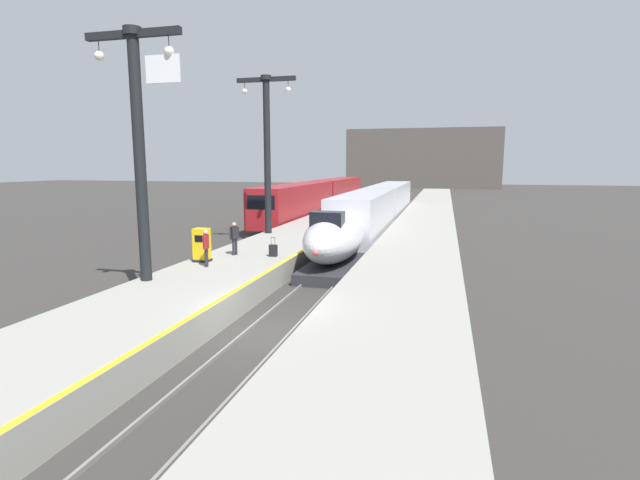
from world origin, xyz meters
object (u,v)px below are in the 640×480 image
(passenger_mid_platform, at_px, (206,245))
(ticket_machine_yellow, at_px, (202,246))
(regional_train_adjacent, at_px, (320,196))
(station_column_mid, at_px, (267,141))
(passenger_near_edge, at_px, (234,236))
(rolling_suitcase, at_px, (273,251))
(station_column_near, at_px, (139,131))
(highspeed_train_main, at_px, (375,210))

(passenger_mid_platform, height_order, ticket_machine_yellow, passenger_mid_platform)
(passenger_mid_platform, relative_size, ticket_machine_yellow, 1.06)
(regional_train_adjacent, xyz_separation_m, station_column_mid, (2.20, -22.37, 5.02))
(regional_train_adjacent, bearing_deg, passenger_near_edge, -83.69)
(passenger_near_edge, xyz_separation_m, passenger_mid_platform, (-0.04, -2.95, 0.00))
(regional_train_adjacent, height_order, passenger_mid_platform, regional_train_adjacent)
(regional_train_adjacent, distance_m, passenger_near_edge, 30.46)
(regional_train_adjacent, bearing_deg, rolling_suitcase, -79.86)
(ticket_machine_yellow, bearing_deg, regional_train_adjacent, 94.52)
(station_column_near, distance_m, passenger_near_edge, 7.73)
(regional_train_adjacent, relative_size, passenger_mid_platform, 21.66)
(station_column_near, height_order, rolling_suitcase, station_column_near)
(regional_train_adjacent, distance_m, station_column_near, 36.56)
(ticket_machine_yellow, bearing_deg, passenger_near_edge, 67.69)
(station_column_mid, relative_size, passenger_mid_platform, 6.08)
(passenger_near_edge, distance_m, passenger_mid_platform, 2.95)
(highspeed_train_main, distance_m, passenger_near_edge, 18.10)
(regional_train_adjacent, xyz_separation_m, passenger_mid_platform, (3.31, -33.23, -0.09))
(regional_train_adjacent, xyz_separation_m, rolling_suitcase, (5.40, -30.17, -0.77))
(regional_train_adjacent, bearing_deg, passenger_mid_platform, -84.31)
(station_column_near, height_order, station_column_mid, station_column_mid)
(rolling_suitcase, xyz_separation_m, ticket_machine_yellow, (-2.85, -2.05, 0.44))
(passenger_near_edge, relative_size, rolling_suitcase, 1.72)
(station_column_mid, bearing_deg, passenger_near_edge, -81.72)
(highspeed_train_main, height_order, regional_train_adjacent, regional_train_adjacent)
(highspeed_train_main, distance_m, station_column_mid, 12.39)
(highspeed_train_main, bearing_deg, passenger_mid_platform, -103.20)
(passenger_near_edge, relative_size, passenger_mid_platform, 1.00)
(passenger_near_edge, bearing_deg, station_column_mid, 98.28)
(station_column_near, distance_m, ticket_machine_yellow, 6.48)
(rolling_suitcase, distance_m, ticket_machine_yellow, 3.54)
(station_column_mid, height_order, rolling_suitcase, station_column_mid)
(station_column_mid, height_order, passenger_mid_platform, station_column_mid)
(station_column_near, xyz_separation_m, ticket_machine_yellow, (0.30, 3.94, -5.13))
(station_column_near, relative_size, rolling_suitcase, 9.82)
(highspeed_train_main, xyz_separation_m, station_column_near, (-5.85, -23.36, 5.01))
(regional_train_adjacent, relative_size, station_column_mid, 3.56)
(highspeed_train_main, distance_m, passenger_mid_platform, 20.97)
(ticket_machine_yellow, bearing_deg, highspeed_train_main, 74.04)
(passenger_near_edge, bearing_deg, passenger_mid_platform, -90.77)
(highspeed_train_main, relative_size, station_column_mid, 3.83)
(station_column_near, height_order, passenger_mid_platform, station_column_near)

